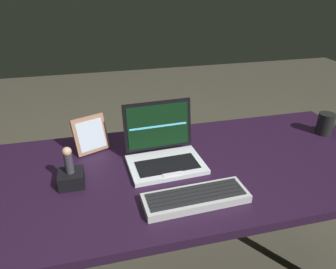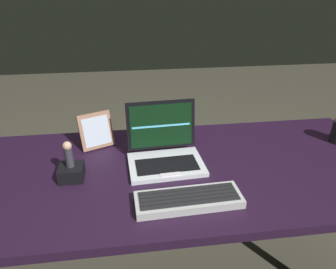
{
  "view_description": "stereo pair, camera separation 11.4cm",
  "coord_description": "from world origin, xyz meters",
  "px_view_note": "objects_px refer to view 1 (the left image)",
  "views": [
    {
      "loc": [
        -0.29,
        -0.97,
        1.37
      ],
      "look_at": [
        -0.05,
        0.01,
        0.85
      ],
      "focal_mm": 33.02,
      "sensor_mm": 36.0,
      "label": 1
    },
    {
      "loc": [
        -0.18,
        -0.99,
        1.37
      ],
      "look_at": [
        -0.05,
        0.01,
        0.85
      ],
      "focal_mm": 33.02,
      "sensor_mm": 36.0,
      "label": 2
    }
  ],
  "objects_px": {
    "photo_frame": "(91,135)",
    "figurine": "(68,159)",
    "external_keyboard": "(196,198)",
    "figurine_stand": "(71,178)",
    "laptop_front": "(164,152)",
    "coffee_mug": "(326,124)"
  },
  "relations": [
    {
      "from": "photo_frame",
      "to": "figurine",
      "type": "relative_size",
      "value": 1.53
    },
    {
      "from": "external_keyboard",
      "to": "figurine_stand",
      "type": "relative_size",
      "value": 4.06
    },
    {
      "from": "photo_frame",
      "to": "figurine",
      "type": "bearing_deg",
      "value": -108.64
    },
    {
      "from": "figurine_stand",
      "to": "laptop_front",
      "type": "bearing_deg",
      "value": 10.74
    },
    {
      "from": "laptop_front",
      "to": "photo_frame",
      "type": "distance_m",
      "value": 0.32
    },
    {
      "from": "photo_frame",
      "to": "figurine",
      "type": "height_order",
      "value": "photo_frame"
    },
    {
      "from": "external_keyboard",
      "to": "photo_frame",
      "type": "distance_m",
      "value": 0.53
    },
    {
      "from": "photo_frame",
      "to": "coffee_mug",
      "type": "xyz_separation_m",
      "value": [
        1.06,
        -0.1,
        -0.03
      ]
    },
    {
      "from": "figurine",
      "to": "laptop_front",
      "type": "bearing_deg",
      "value": 10.74
    },
    {
      "from": "photo_frame",
      "to": "coffee_mug",
      "type": "height_order",
      "value": "photo_frame"
    },
    {
      "from": "coffee_mug",
      "to": "figurine",
      "type": "bearing_deg",
      "value": -173.45
    },
    {
      "from": "coffee_mug",
      "to": "figurine_stand",
      "type": "bearing_deg",
      "value": -173.45
    },
    {
      "from": "figurine_stand",
      "to": "coffee_mug",
      "type": "height_order",
      "value": "coffee_mug"
    },
    {
      "from": "coffee_mug",
      "to": "laptop_front",
      "type": "bearing_deg",
      "value": -175.32
    },
    {
      "from": "figurine_stand",
      "to": "figurine",
      "type": "relative_size",
      "value": 0.87
    },
    {
      "from": "figurine",
      "to": "coffee_mug",
      "type": "relative_size",
      "value": 0.89
    },
    {
      "from": "figurine_stand",
      "to": "photo_frame",
      "type": "bearing_deg",
      "value": 71.36
    },
    {
      "from": "laptop_front",
      "to": "photo_frame",
      "type": "bearing_deg",
      "value": 149.36
    },
    {
      "from": "external_keyboard",
      "to": "figurine",
      "type": "distance_m",
      "value": 0.45
    },
    {
      "from": "laptop_front",
      "to": "external_keyboard",
      "type": "xyz_separation_m",
      "value": [
        0.05,
        -0.26,
        -0.03
      ]
    },
    {
      "from": "laptop_front",
      "to": "figurine_stand",
      "type": "xyz_separation_m",
      "value": [
        -0.35,
        -0.07,
        -0.02
      ]
    },
    {
      "from": "external_keyboard",
      "to": "figurine_stand",
      "type": "distance_m",
      "value": 0.44
    }
  ]
}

